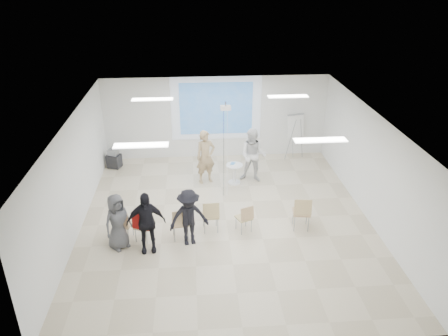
{
  "coord_description": "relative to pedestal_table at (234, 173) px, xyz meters",
  "views": [
    {
      "loc": [
        -0.86,
        -10.44,
        6.63
      ],
      "look_at": [
        0.0,
        0.8,
        1.25
      ],
      "focal_mm": 35.0,
      "sensor_mm": 36.0,
      "label": 1
    }
  ],
  "objects": [
    {
      "name": "ceiling",
      "position": [
        -0.45,
        -2.25,
        2.67
      ],
      "size": [
        8.0,
        9.0,
        0.1
      ],
      "primitive_type": "cube",
      "color": "white",
      "rests_on": "wall_back"
    },
    {
      "name": "fluor_panel_nw",
      "position": [
        -2.45,
        -0.25,
        2.59
      ],
      "size": [
        1.2,
        0.3,
        0.02
      ],
      "primitive_type": "cube",
      "color": "white",
      "rests_on": "ceiling"
    },
    {
      "name": "chair_left_mid",
      "position": [
        -2.69,
        -3.1,
        0.11
      ],
      "size": [
        0.52,
        0.53,
        0.83
      ],
      "rotation": [
        0.0,
        0.0,
        -0.39
      ],
      "color": "tan",
      "rests_on": "floor"
    },
    {
      "name": "chair_far_left",
      "position": [
        -3.19,
        -3.0,
        0.14
      ],
      "size": [
        0.5,
        0.53,
        0.88
      ],
      "rotation": [
        0.0,
        0.0,
        -0.23
      ],
      "color": "tan",
      "rests_on": "floor"
    },
    {
      "name": "wall_back",
      "position": [
        -0.45,
        2.3,
        1.12
      ],
      "size": [
        8.0,
        0.1,
        3.0
      ],
      "primitive_type": "cube",
      "color": "silver",
      "rests_on": "floor"
    },
    {
      "name": "ceiling_projector",
      "position": [
        -0.35,
        -0.75,
        2.31
      ],
      "size": [
        0.3,
        0.25,
        3.0
      ],
      "color": "white",
      "rests_on": "ceiling"
    },
    {
      "name": "flipchart_easel",
      "position": [
        2.38,
        1.83,
        0.88
      ],
      "size": [
        0.72,
        0.56,
        1.71
      ],
      "rotation": [
        0.0,
        0.0,
        0.23
      ],
      "color": "#93959B",
      "rests_on": "floor"
    },
    {
      "name": "controller_left",
      "position": [
        -0.74,
        0.43,
        0.95
      ],
      "size": [
        0.08,
        0.13,
        0.04
      ],
      "primitive_type": "cube",
      "rotation": [
        0.0,
        0.0,
        0.36
      ],
      "color": "white",
      "rests_on": "player_left"
    },
    {
      "name": "projection_image",
      "position": [
        -0.45,
        2.22,
        1.47
      ],
      "size": [
        2.6,
        0.01,
        1.9
      ],
      "primitive_type": "cube",
      "color": "#3672B7",
      "rests_on": "wall_back"
    },
    {
      "name": "audience_outer",
      "position": [
        -3.25,
        -3.29,
        0.46
      ],
      "size": [
        0.97,
        0.95,
        1.68
      ],
      "primitive_type": "imported",
      "rotation": [
        0.0,
        0.0,
        0.72
      ],
      "color": "#515155",
      "rests_on": "floor"
    },
    {
      "name": "chair_left_inner",
      "position": [
        -1.7,
        -3.08,
        0.16
      ],
      "size": [
        0.48,
        0.5,
        0.91
      ],
      "rotation": [
        0.0,
        0.0,
        0.12
      ],
      "color": "tan",
      "rests_on": "floor"
    },
    {
      "name": "av_cart",
      "position": [
        -4.1,
        1.51,
        -0.06
      ],
      "size": [
        0.55,
        0.5,
        0.68
      ],
      "rotation": [
        0.0,
        0.0,
        -0.35
      ],
      "color": "black",
      "rests_on": "floor"
    },
    {
      "name": "player_left",
      "position": [
        -0.92,
        0.18,
        0.63
      ],
      "size": [
        0.86,
        0.73,
        2.02
      ],
      "primitive_type": "imported",
      "rotation": [
        0.0,
        0.0,
        0.36
      ],
      "color": "tan",
      "rests_on": "floor"
    },
    {
      "name": "laptop",
      "position": [
        -1.71,
        -2.98,
        0.11
      ],
      "size": [
        0.36,
        0.28,
        0.03
      ],
      "primitive_type": "imported",
      "rotation": [
        0.0,
        0.0,
        3.26
      ],
      "color": "black",
      "rests_on": "chair_left_inner"
    },
    {
      "name": "fluor_panel_ne",
      "position": [
        1.55,
        -0.25,
        2.59
      ],
      "size": [
        1.2,
        0.3,
        0.02
      ],
      "primitive_type": "cube",
      "color": "white",
      "rests_on": "ceiling"
    },
    {
      "name": "audience_mid",
      "position": [
        -1.48,
        -3.27,
        0.5
      ],
      "size": [
        1.24,
        0.84,
        1.75
      ],
      "primitive_type": "imported",
      "rotation": [
        0.0,
        0.0,
        0.21
      ],
      "color": "black",
      "rests_on": "floor"
    },
    {
      "name": "fluor_panel_sw",
      "position": [
        -2.45,
        -3.75,
        2.59
      ],
      "size": [
        1.2,
        0.3,
        0.02
      ],
      "primitive_type": "cube",
      "color": "white",
      "rests_on": "ceiling"
    },
    {
      "name": "fluor_panel_se",
      "position": [
        1.55,
        -3.75,
        2.59
      ],
      "size": [
        1.2,
        0.3,
        0.02
      ],
      "primitive_type": "cube",
      "color": "white",
      "rests_on": "ceiling"
    },
    {
      "name": "audience_left",
      "position": [
        -2.52,
        -3.49,
        0.56
      ],
      "size": [
        1.14,
        0.75,
        1.87
      ],
      "primitive_type": "imported",
      "rotation": [
        0.0,
        0.0,
        0.09
      ],
      "color": "black",
      "rests_on": "floor"
    },
    {
      "name": "floor",
      "position": [
        -0.45,
        -2.25,
        -0.43
      ],
      "size": [
        8.0,
        9.0,
        0.1
      ],
      "primitive_type": "cube",
      "color": "beige",
      "rests_on": "ground"
    },
    {
      "name": "controller_right",
      "position": [
        0.45,
        0.39,
        0.97
      ],
      "size": [
        0.08,
        0.14,
        0.04
      ],
      "primitive_type": "cube",
      "rotation": [
        0.0,
        0.0,
        -0.3
      ],
      "color": "white",
      "rests_on": "player_right"
    },
    {
      "name": "chair_center",
      "position": [
        -0.9,
        -2.78,
        0.17
      ],
      "size": [
        0.46,
        0.49,
        0.93
      ],
      "rotation": [
        0.0,
        0.0,
        0.06
      ],
      "color": "tan",
      "rests_on": "floor"
    },
    {
      "name": "wall_left",
      "position": [
        -4.5,
        -2.25,
        1.12
      ],
      "size": [
        0.1,
        9.0,
        3.0
      ],
      "primitive_type": "cube",
      "color": "silver",
      "rests_on": "floor"
    },
    {
      "name": "chair_right_far",
      "position": [
        1.53,
        -2.87,
        0.2
      ],
      "size": [
        0.52,
        0.55,
        0.98
      ],
      "rotation": [
        0.0,
        0.0,
        -0.13
      ],
      "color": "tan",
      "rests_on": "floor"
    },
    {
      "name": "wall_right",
      "position": [
        3.6,
        -2.25,
        1.12
      ],
      "size": [
        0.1,
        9.0,
        3.0
      ],
      "primitive_type": "cube",
      "color": "silver",
      "rests_on": "floor"
    },
    {
      "name": "projection_halo",
      "position": [
        -0.45,
        2.24,
        1.47
      ],
      "size": [
        3.2,
        0.01,
        2.3
      ],
      "primitive_type": "cube",
      "color": "silver",
      "rests_on": "wall_back"
    },
    {
      "name": "pedestal_table",
      "position": [
        0.0,
        0.0,
        0.0
      ],
      "size": [
        0.73,
        0.73,
        0.68
      ],
      "rotation": [
        0.0,
        0.0,
        -0.41
      ],
      "color": "silver",
      "rests_on": "floor"
    },
    {
      "name": "red_jacket",
      "position": [
        -2.66,
        -3.25,
        0.34
      ],
      "size": [
        0.49,
        0.29,
        0.47
      ],
      "primitive_type": "cube",
      "rotation": [
        0.0,
        0.0,
        -0.39
      ],
      "color": "#B51816",
      "rests_on": "chair_left_mid"
    },
    {
      "name": "chair_right_inner",
      "position": [
        0.01,
        -2.86,
        0.1
      ],
      "size": [
        0.51,
        0.52,
        0.81
      ],
      "rotation": [
        0.0,
        0.0,
        0.4
      ],
      "color": "tan",
      "rests_on": "floor"
    },
    {
      "name": "player_right",
      "position": [
        0.63,
        0.14,
        0.62
      ],
      "size": [
        1.15,
        1.02,
        2.0
      ],
      "primitive_type": "imported",
      "rotation": [
        0.0,
        0.0,
        -0.3
      ],
      "color": "white",
      "rests_on": "floor"
    }
  ]
}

